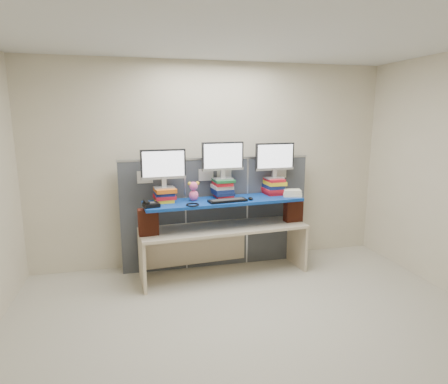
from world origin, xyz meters
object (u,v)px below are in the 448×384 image
object	(u,v)px
monitor_center	(223,158)
monitor_right	(275,158)
keyboard	(228,201)
desk_phone	(151,205)
monitor_left	(163,166)
blue_board	(224,201)
desk	(224,236)

from	to	relation	value
monitor_center	monitor_right	world-z (taller)	monitor_center
keyboard	desk_phone	world-z (taller)	desk_phone
monitor_center	monitor_right	bearing A→B (deg)	0.00
monitor_left	monitor_center	world-z (taller)	monitor_center
monitor_right	blue_board	bearing A→B (deg)	-171.13
blue_board	monitor_left	distance (m)	0.89
desk	desk_phone	bearing A→B (deg)	-173.74
monitor_left	desk_phone	xyz separation A→B (m)	(-0.18, -0.24, -0.42)
monitor_center	desk_phone	bearing A→B (deg)	-167.08
desk	monitor_left	size ratio (longest dim) A/B	3.97
desk	desk_phone	size ratio (longest dim) A/B	10.57
monitor_center	desk_phone	distance (m)	1.11
blue_board	desk	bearing A→B (deg)	-93.47
desk	blue_board	distance (m)	0.47
blue_board	monitor_right	world-z (taller)	monitor_right
monitor_center	keyboard	size ratio (longest dim) A/B	1.10
monitor_center	keyboard	bearing A→B (deg)	-93.82
monitor_right	keyboard	size ratio (longest dim) A/B	1.10
desk	keyboard	xyz separation A→B (m)	(0.02, -0.13, 0.51)
monitor_left	keyboard	size ratio (longest dim) A/B	1.10
desk	monitor_right	distance (m)	1.25
blue_board	keyboard	distance (m)	0.13
monitor_left	monitor_center	xyz separation A→B (m)	(0.77, 0.06, 0.07)
desk	monitor_center	world-z (taller)	monitor_center
monitor_left	monitor_right	distance (m)	1.51
monitor_left	monitor_center	bearing A→B (deg)	-0.00
blue_board	monitor_left	bearing A→B (deg)	170.96
monitor_center	keyboard	xyz separation A→B (m)	(0.00, -0.25, -0.50)
desk	keyboard	distance (m)	0.52
desk	monitor_right	xyz separation A→B (m)	(0.75, 0.18, 0.98)
desk	monitor_right	world-z (taller)	monitor_right
monitor_center	desk_phone	world-z (taller)	monitor_center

